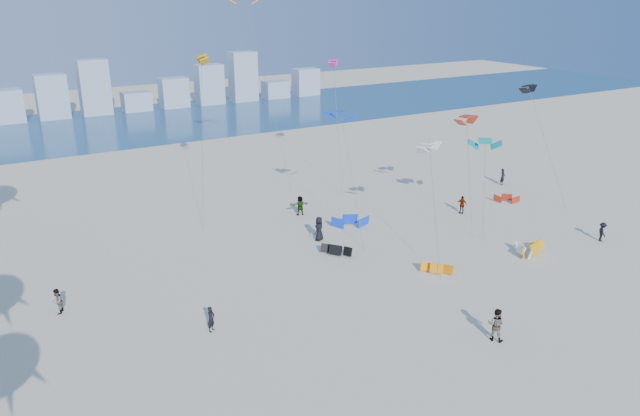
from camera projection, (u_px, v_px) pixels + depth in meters
ground at (439, 411)px, 28.32m from camera, size 220.00×220.00×0.00m
ocean at (102, 127)px, 86.85m from camera, size 220.00×220.00×0.00m
kitesurfer_near at (211, 319)px, 34.72m from camera, size 0.67×0.63×1.53m
kitesurfer_mid at (496, 325)px, 33.76m from camera, size 1.12×1.18×1.92m
kitesurfers_far at (367, 222)px, 48.92m from camera, size 42.96×17.91×1.93m
grounded_kites at (433, 236)px, 47.41m from camera, size 22.17×13.68×1.00m
flying_kites at (344, 67)px, 51.31m from camera, size 29.63×27.15×18.58m
distant_skyline at (78, 96)px, 93.38m from camera, size 85.00×3.00×8.40m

